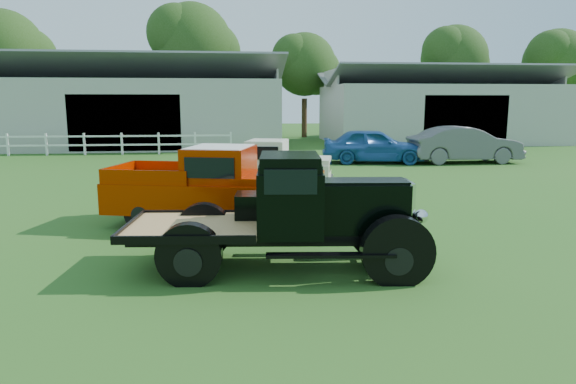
{
  "coord_description": "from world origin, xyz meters",
  "views": [
    {
      "loc": [
        -0.93,
        -9.17,
        2.89
      ],
      "look_at": [
        0.2,
        1.2,
        1.05
      ],
      "focal_mm": 32.0,
      "sensor_mm": 36.0,
      "label": 1
    }
  ],
  "objects_px": {
    "red_pickup": "(216,185)",
    "misc_car_grey": "(464,145)",
    "vintage_flatbed": "(284,212)",
    "misc_car_blue": "(374,146)",
    "white_pickup": "(265,166)"
  },
  "relations": [
    {
      "from": "misc_car_grey",
      "to": "white_pickup",
      "type": "bearing_deg",
      "value": 123.98
    },
    {
      "from": "red_pickup",
      "to": "misc_car_blue",
      "type": "relative_size",
      "value": 1.06
    },
    {
      "from": "red_pickup",
      "to": "vintage_flatbed",
      "type": "bearing_deg",
      "value": -55.39
    },
    {
      "from": "white_pickup",
      "to": "misc_car_blue",
      "type": "distance_m",
      "value": 9.14
    },
    {
      "from": "red_pickup",
      "to": "white_pickup",
      "type": "bearing_deg",
      "value": 87.21
    },
    {
      "from": "vintage_flatbed",
      "to": "misc_car_blue",
      "type": "height_order",
      "value": "vintage_flatbed"
    },
    {
      "from": "vintage_flatbed",
      "to": "misc_car_blue",
      "type": "distance_m",
      "value": 16.28
    },
    {
      "from": "vintage_flatbed",
      "to": "red_pickup",
      "type": "relative_size",
      "value": 0.98
    },
    {
      "from": "white_pickup",
      "to": "red_pickup",
      "type": "bearing_deg",
      "value": -93.41
    },
    {
      "from": "vintage_flatbed",
      "to": "misc_car_blue",
      "type": "xyz_separation_m",
      "value": [
        5.83,
        15.2,
        -0.18
      ]
    },
    {
      "from": "white_pickup",
      "to": "misc_car_grey",
      "type": "bearing_deg",
      "value": 48.12
    },
    {
      "from": "red_pickup",
      "to": "misc_car_grey",
      "type": "xyz_separation_m",
      "value": [
        11.4,
        11.37,
        -0.08
      ]
    },
    {
      "from": "red_pickup",
      "to": "white_pickup",
      "type": "relative_size",
      "value": 1.16
    },
    {
      "from": "white_pickup",
      "to": "misc_car_blue",
      "type": "xyz_separation_m",
      "value": [
        5.65,
        7.19,
        0.01
      ]
    },
    {
      "from": "red_pickup",
      "to": "misc_car_blue",
      "type": "xyz_separation_m",
      "value": [
        7.08,
        11.77,
        -0.12
      ]
    }
  ]
}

